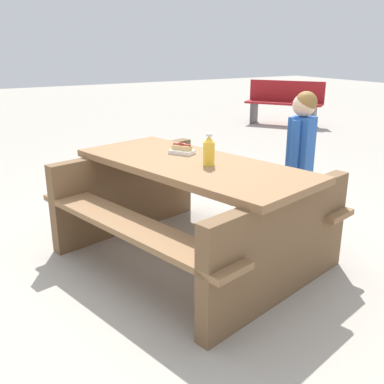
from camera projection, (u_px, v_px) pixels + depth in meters
The scene contains 6 objects.
ground_plane at pixel (192, 258), 3.36m from camera, with size 30.00×30.00×0.00m, color #ADA599.
picnic_table at pixel (192, 202), 3.22m from camera, with size 2.09×1.80×0.75m.
soda_bottle at pixel (209, 151), 3.00m from camera, with size 0.08×0.08×0.22m.
hotdog_tray at pixel (182, 150), 3.34m from camera, with size 0.21×0.19×0.08m.
child_in_coat at pixel (301, 146), 3.54m from camera, with size 0.22×0.28×1.20m.
park_bench_near at pixel (285, 102), 8.83m from camera, with size 1.46×1.19×0.85m.
Camera 1 is at (-2.62, 1.53, 1.54)m, focal length 41.53 mm.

